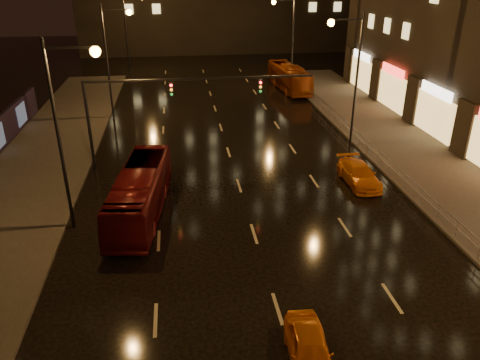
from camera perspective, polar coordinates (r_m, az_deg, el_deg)
The scene contains 9 objects.
ground at distance 33.82m, azimuth -1.02°, elevation 2.20°, with size 140.00×140.00×0.00m, color black.
sidewalk_left at distance 30.68m, azimuth -25.74°, elevation -2.75°, with size 7.00×70.00×0.15m, color #38332D.
sidewalk_right at distance 33.71m, azimuth 23.51°, elevation 0.09°, with size 7.00×70.00×0.15m, color #38332D.
traffic_signal at distance 32.13m, azimuth -10.21°, elevation 9.51°, with size 15.31×0.32×6.20m.
railing_right at distance 34.34m, azimuth 16.56°, elevation 3.10°, with size 0.05×56.00×1.00m.
bus_red at distance 26.92m, azimuth -12.04°, elevation -1.42°, with size 2.27×9.68×2.70m, color #550C0F.
bus_curb at distance 54.38m, azimuth 5.98°, elevation 12.32°, with size 2.32×9.90×2.76m, color #983D0F.
taxi_near at distance 17.72m, azimuth 8.47°, elevation -19.77°, with size 1.48×3.68×1.25m, color orange.
taxi_far at distance 31.21m, azimuth 14.30°, elevation 0.69°, with size 1.82×4.47×1.30m, color orange.
Camera 1 is at (-3.62, -11.02, 12.98)m, focal length 35.00 mm.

